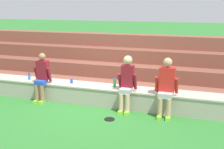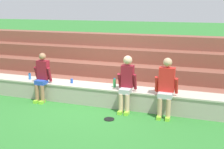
% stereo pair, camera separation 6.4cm
% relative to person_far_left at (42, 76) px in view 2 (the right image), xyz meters
% --- Properties ---
extents(ground_plane, '(80.00, 80.00, 0.00)m').
position_rel_person_far_left_xyz_m(ground_plane, '(1.48, -0.00, -0.73)').
color(ground_plane, '#2D752D').
extents(stone_seating_wall, '(7.48, 0.63, 0.51)m').
position_rel_person_far_left_xyz_m(stone_seating_wall, '(1.48, 0.29, -0.45)').
color(stone_seating_wall, '#A8A08E').
rests_on(stone_seating_wall, ground).
extents(brick_bleachers, '(11.35, 2.25, 1.69)m').
position_rel_person_far_left_xyz_m(brick_bleachers, '(1.48, 2.23, -0.09)').
color(brick_bleachers, brown).
rests_on(brick_bleachers, ground).
extents(person_far_left, '(0.50, 0.50, 1.37)m').
position_rel_person_far_left_xyz_m(person_far_left, '(0.00, 0.00, 0.00)').
color(person_far_left, '#996B4C').
rests_on(person_far_left, ground).
extents(person_left_of_center, '(0.49, 0.56, 1.43)m').
position_rel_person_far_left_xyz_m(person_left_of_center, '(2.47, 0.00, 0.04)').
color(person_left_of_center, '#DBAD89').
rests_on(person_left_of_center, ground).
extents(person_center, '(0.55, 0.52, 1.45)m').
position_rel_person_far_left_xyz_m(person_center, '(3.47, -0.04, 0.05)').
color(person_center, tan).
rests_on(person_center, ground).
extents(water_bottle_mid_left, '(0.07, 0.07, 0.20)m').
position_rel_person_far_left_xyz_m(water_bottle_mid_left, '(-0.59, 0.26, -0.12)').
color(water_bottle_mid_left, blue).
rests_on(water_bottle_mid_left, stone_seating_wall).
extents(water_bottle_near_left, '(0.08, 0.08, 0.25)m').
position_rel_person_far_left_xyz_m(water_bottle_near_left, '(2.05, 0.28, -0.09)').
color(water_bottle_near_left, green).
rests_on(water_bottle_near_left, stone_seating_wall).
extents(plastic_cup_left_end, '(0.08, 0.08, 0.11)m').
position_rel_person_far_left_xyz_m(plastic_cup_left_end, '(3.17, 0.35, -0.16)').
color(plastic_cup_left_end, red).
rests_on(plastic_cup_left_end, stone_seating_wall).
extents(plastic_cup_middle, '(0.08, 0.08, 0.13)m').
position_rel_person_far_left_xyz_m(plastic_cup_middle, '(0.78, 0.28, -0.15)').
color(plastic_cup_middle, blue).
rests_on(plastic_cup_middle, stone_seating_wall).
extents(frisbee, '(0.25, 0.25, 0.02)m').
position_rel_person_far_left_xyz_m(frisbee, '(2.24, -0.70, -0.72)').
color(frisbee, black).
rests_on(frisbee, ground).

